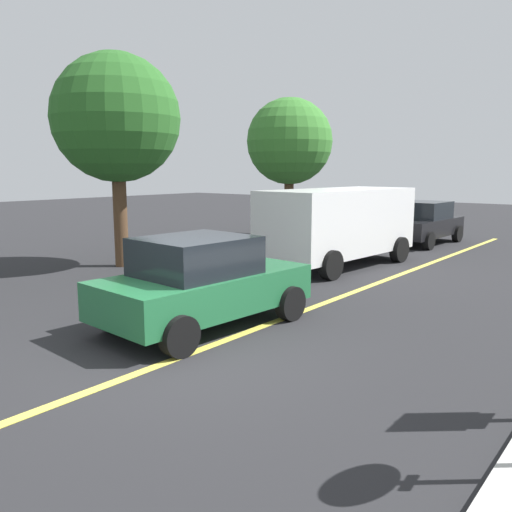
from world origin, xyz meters
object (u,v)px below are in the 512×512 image
tree_right_verge (116,119)px  tree_centre_verge (289,142)px  white_van (339,222)px  car_black_near_curb (420,222)px  car_green_behind_van (202,282)px

tree_right_verge → tree_centre_verge: bearing=1.1°
white_van → tree_centre_verge: size_ratio=0.95×
car_black_near_curb → tree_right_verge: bearing=154.0°
tree_right_verge → car_black_near_curb: bearing=-26.0°
tree_centre_verge → tree_right_verge: tree_right_verge is taller
white_van → car_black_near_curb: (6.01, -0.05, -0.48)m
tree_right_verge → car_green_behind_van: bearing=-114.9°
white_van → tree_centre_verge: 7.23m
tree_right_verge → white_van: bearing=-50.5°
white_van → car_green_behind_van: white_van is taller
car_green_behind_van → car_black_near_curb: (12.72, 1.08, -0.02)m
car_green_behind_van → car_black_near_curb: size_ratio=0.97×
white_van → car_green_behind_van: bearing=-170.5°
car_green_behind_van → white_van: bearing=9.5°
car_green_behind_van → tree_centre_verge: (11.27, 6.11, 3.05)m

